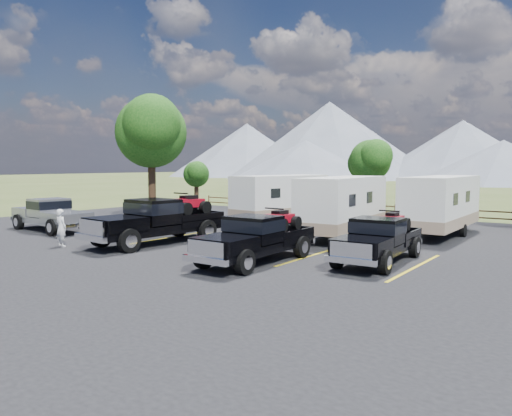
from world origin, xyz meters
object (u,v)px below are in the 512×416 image
Objects in this scene: trailer_left at (281,198)px; trailer_center at (343,206)px; rig_center at (257,237)px; pickup_silver at (51,214)px; rig_right at (379,238)px; rig_left at (158,220)px; trailer_right at (441,205)px; tree_big_nw at (151,132)px; person_a at (61,228)px; person_b at (137,220)px.

trailer_center is (5.66, -3.23, 0.03)m from trailer_left.
pickup_silver is at bearing 177.18° from rig_center.
trailer_center is at bearing 121.63° from pickup_silver.
rig_right is 0.66× the size of trailer_left.
rig_left is 0.82× the size of trailer_left.
pickup_silver is at bearing -149.91° from trailer_right.
rig_left is at bearing 98.04° from pickup_silver.
tree_big_nw reaches higher than pickup_silver.
trailer_center is at bearing 90.94° from rig_center.
tree_big_nw is 1.37× the size of rig_center.
rig_right is 3.40× the size of person_a.
trailer_right reaches higher than trailer_left.
pickup_silver is (-17.49, -2.01, 0.03)m from rig_right.
rig_right reaches higher than pickup_silver.
trailer_left is 9.35m from trailer_right.
rig_right is at bearing 101.53° from pickup_silver.
rig_center is 8.13m from person_b.
person_a is (-3.04, -12.74, -0.70)m from trailer_left.
rig_center is at bearing -31.07° from person_b.
tree_big_nw is at bearing -149.36° from trailer_left.
pickup_silver is at bearing -176.39° from rig_right.
rig_center is 0.68× the size of trailer_left.
person_a is (4.68, -9.55, -4.74)m from tree_big_nw.
rig_right is 3.06× the size of person_b.
pickup_silver is (-17.39, -10.21, -0.64)m from trailer_right.
trailer_center reaches higher than rig_center.
rig_right is at bearing 14.69° from rig_left.
person_a is (4.99, -2.64, -0.09)m from pickup_silver.
trailer_left is at bearing 145.75° from trailer_center.
trailer_right reaches higher than person_b.
rig_center is (6.13, -0.97, -0.16)m from rig_left.
trailer_center is (-0.19, 7.42, 0.62)m from rig_center.
trailer_right is 5.21× the size of person_a.
trailer_center is 9.91m from person_b.
trailer_center is 1.43× the size of pickup_silver.
rig_left is 1.20× the size of rig_center.
rig_right is at bearing -15.93° from tree_big_nw.
trailer_right is at bearing -131.54° from person_a.
rig_right is at bearing -89.61° from trailer_right.
rig_center is 12.17m from trailer_left.
trailer_center is 15.34m from pickup_silver.
rig_right is 8.23m from trailer_right.
trailer_right is 17.87m from person_a.
tree_big_nw reaches higher than rig_right.
person_b is at bearing -141.16° from trailer_right.
rig_center is 0.67× the size of trailer_right.
rig_left is at bearing -129.80° from person_a.
trailer_right is (3.69, 3.33, 0.01)m from trailer_center.
person_b reaches higher than person_a.
rig_right is 0.93× the size of pickup_silver.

